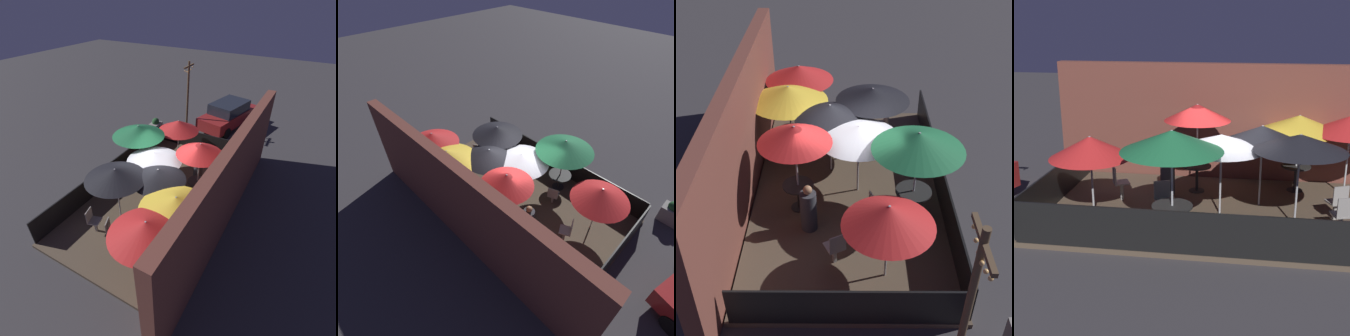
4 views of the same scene
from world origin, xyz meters
The scene contains 22 objects.
ground_plane centered at (0.00, 0.00, 0.00)m, with size 60.00×60.00×0.00m, color #383538.
patio_deck centered at (0.00, 0.00, 0.06)m, with size 8.70×5.01×0.12m.
building_wall centered at (0.00, 2.74, 1.77)m, with size 10.30×0.36×3.54m.
fence_front centered at (0.00, -2.46, 0.59)m, with size 8.50×0.05×0.95m.
fence_side_left centered at (-4.31, 0.00, 0.59)m, with size 0.05×4.81×0.95m.
patio_umbrella_0 centered at (2.00, 1.71, 2.05)m, with size 2.28×2.28×2.17m.
patio_umbrella_1 centered at (-0.94, -1.65, 2.32)m, with size 2.23×2.23×2.43m.
patio_umbrella_2 centered at (-0.74, 1.28, 2.36)m, with size 1.81×1.81×2.47m.
patio_umbrella_3 centered at (-3.05, -0.82, 1.87)m, with size 1.97×1.97×2.01m.
patio_umbrella_4 centered at (0.99, 0.49, 2.02)m, with size 1.96×1.96×2.12m.
patio_umbrella_5 centered at (1.81, -0.70, 2.14)m, with size 2.12×2.12×2.21m.
patio_umbrella_6 centered at (0.02, -0.26, 1.97)m, with size 2.14×2.14×2.03m.
patio_umbrella_7 centered at (3.30, 1.51, 2.11)m, with size 2.12×2.12×2.23m.
dining_table_0 centered at (2.00, 1.71, 0.69)m, with size 0.81×0.81×0.73m.
dining_table_1 centered at (-0.94, -1.65, 0.70)m, with size 0.92×0.92×0.73m.
dining_table_2 centered at (-0.74, 1.28, 0.71)m, with size 0.80×0.80×0.75m.
patio_chair_0 centered at (-1.33, -0.71, 0.62)m, with size 0.52×0.52×0.92m.
patio_chair_1 centered at (2.82, -0.25, 0.61)m, with size 0.52×0.52×0.91m.
patio_chair_2 centered at (-2.71, 0.28, 0.64)m, with size 0.54×0.54×0.95m.
patio_chair_3 centered at (2.80, -1.10, 0.64)m, with size 0.49×0.49×0.95m.
patron_0 centered at (-1.52, 0.96, 0.70)m, with size 0.50×0.50×1.31m.
planter_box centered at (-4.95, -3.31, 0.44)m, with size 0.75×0.53×0.98m.
Camera 2 is at (-5.03, 5.54, 8.19)m, focal length 28.00 mm.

